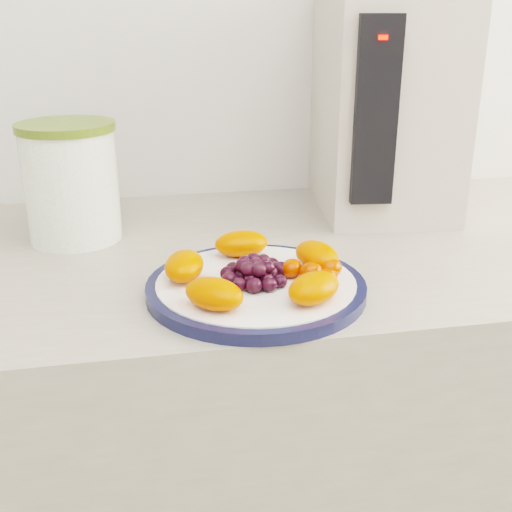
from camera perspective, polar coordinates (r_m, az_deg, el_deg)
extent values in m
cube|color=#A39B8C|center=(1.20, 0.93, -19.63)|extent=(3.50, 0.60, 0.90)
cube|color=#88634B|center=(1.22, 0.92, -20.70)|extent=(3.48, 0.58, 0.84)
cylinder|color=#13183B|center=(0.80, 0.00, -2.85)|extent=(0.27, 0.27, 0.01)
cylinder|color=white|center=(0.80, 0.00, -2.78)|extent=(0.25, 0.25, 0.02)
cylinder|color=#4D7229|center=(1.00, -16.07, 5.99)|extent=(0.15, 0.15, 0.17)
cylinder|color=#526720|center=(0.98, -16.60, 10.96)|extent=(0.16, 0.16, 0.01)
cube|color=beige|center=(1.14, 11.33, 13.31)|extent=(0.24, 0.32, 0.37)
cube|color=black|center=(0.98, 10.60, 12.41)|extent=(0.07, 0.03, 0.27)
cube|color=#FF0C05|center=(0.95, 11.22, 18.52)|extent=(0.01, 0.01, 0.01)
ellipsoid|color=#FF4300|center=(0.83, 5.44, 0.05)|extent=(0.07, 0.08, 0.03)
ellipsoid|color=#FF4300|center=(0.87, -1.31, 1.12)|extent=(0.07, 0.05, 0.03)
ellipsoid|color=#FF4300|center=(0.80, -6.40, -0.88)|extent=(0.06, 0.08, 0.03)
ellipsoid|color=#FF4300|center=(0.72, -3.75, -3.37)|extent=(0.09, 0.08, 0.03)
ellipsoid|color=#FF4300|center=(0.73, 5.16, -2.84)|extent=(0.09, 0.08, 0.03)
ellipsoid|color=black|center=(0.79, 0.00, -1.68)|extent=(0.02, 0.02, 0.02)
ellipsoid|color=black|center=(0.79, 1.28, -1.51)|extent=(0.02, 0.02, 0.02)
ellipsoid|color=black|center=(0.81, 0.41, -1.19)|extent=(0.02, 0.02, 0.02)
ellipsoid|color=black|center=(0.80, -0.85, -1.31)|extent=(0.02, 0.02, 0.02)
ellipsoid|color=black|center=(0.79, -1.29, -1.78)|extent=(0.02, 0.02, 0.02)
ellipsoid|color=black|center=(0.77, -0.43, -2.12)|extent=(0.02, 0.02, 0.02)
ellipsoid|color=black|center=(0.78, 0.87, -2.04)|extent=(0.02, 0.02, 0.02)
ellipsoid|color=black|center=(0.80, 2.24, -1.16)|extent=(0.02, 0.02, 0.02)
ellipsoid|color=black|center=(0.82, 1.37, -0.79)|extent=(0.02, 0.02, 0.02)
ellipsoid|color=black|center=(0.82, 0.16, -0.68)|extent=(0.02, 0.02, 0.02)
ellipsoid|color=black|center=(0.82, -1.08, -0.75)|extent=(0.02, 0.02, 0.02)
ellipsoid|color=black|center=(0.81, -2.06, -1.12)|extent=(0.02, 0.02, 0.02)
ellipsoid|color=black|center=(0.79, -2.53, -1.56)|extent=(0.02, 0.02, 0.02)
ellipsoid|color=black|center=(0.78, -2.32, -2.06)|extent=(0.02, 0.02, 0.02)
ellipsoid|color=black|center=(0.76, -1.46, -2.53)|extent=(0.02, 0.02, 0.02)
ellipsoid|color=black|center=(0.76, -0.18, -2.63)|extent=(0.02, 0.02, 0.02)
ellipsoid|color=black|center=(0.76, 1.16, -2.55)|extent=(0.02, 0.02, 0.02)
ellipsoid|color=black|center=(0.77, 2.16, -2.25)|extent=(0.02, 0.02, 0.02)
ellipsoid|color=black|center=(0.78, 0.00, -0.77)|extent=(0.02, 0.02, 0.02)
ellipsoid|color=black|center=(0.80, 0.68, -0.40)|extent=(0.02, 0.02, 0.02)
ellipsoid|color=black|center=(0.80, -0.24, -0.32)|extent=(0.02, 0.02, 0.02)
ellipsoid|color=black|center=(0.79, -1.02, -0.52)|extent=(0.02, 0.02, 0.02)
ellipsoid|color=black|center=(0.78, -1.23, -0.87)|extent=(0.02, 0.02, 0.02)
ellipsoid|color=black|center=(0.77, -0.70, -1.16)|extent=(0.02, 0.02, 0.02)
ellipsoid|color=black|center=(0.77, 0.25, -1.22)|extent=(0.02, 0.02, 0.02)
ellipsoid|color=black|center=(0.78, 1.04, -1.04)|extent=(0.02, 0.02, 0.02)
ellipsoid|color=red|center=(0.79, 4.93, -1.38)|extent=(0.03, 0.03, 0.02)
ellipsoid|color=red|center=(0.81, 6.67, -1.06)|extent=(0.04, 0.03, 0.02)
ellipsoid|color=red|center=(0.78, 6.28, -1.95)|extent=(0.04, 0.04, 0.02)
ellipsoid|color=red|center=(0.80, 3.20, -1.09)|extent=(0.04, 0.04, 0.02)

